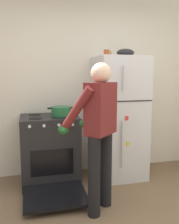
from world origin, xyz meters
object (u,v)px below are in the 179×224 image
at_px(coffee_mug, 107,53).
at_px(person_cook, 98,125).
at_px(stove_range, 50,150).
at_px(mixing_bowl, 125,53).
at_px(red_pot, 61,111).
at_px(refrigerator, 119,118).

bearing_deg(coffee_mug, person_cook, -112.79).
distance_m(stove_range, mixing_bowl, 1.71).
distance_m(red_pot, mixing_bowl, 1.21).
distance_m(person_cook, mixing_bowl, 1.35).
bearing_deg(mixing_bowl, stove_range, -179.04).
bearing_deg(stove_range, red_pot, -11.28).
relative_size(refrigerator, red_pot, 4.75).
height_order(coffee_mug, mixing_bowl, mixing_bowl).
xyz_separation_m(refrigerator, coffee_mug, (-0.18, 0.05, 0.91)).
bearing_deg(person_cook, stove_range, 117.68).
xyz_separation_m(stove_range, mixing_bowl, (1.08, 0.02, 1.33)).
xyz_separation_m(red_pot, mixing_bowl, (0.92, 0.05, 0.79)).
bearing_deg(red_pot, stove_range, 168.72).
relative_size(stove_range, coffee_mug, 11.00).
height_order(person_cook, mixing_bowl, mixing_bowl).
xyz_separation_m(person_cook, coffee_mug, (0.38, 0.91, 0.82)).
xyz_separation_m(stove_range, red_pot, (0.16, -0.03, 0.54)).
height_order(refrigerator, stove_range, refrigerator).
xyz_separation_m(person_cook, mixing_bowl, (0.64, 0.86, 0.83)).
height_order(refrigerator, mixing_bowl, mixing_bowl).
distance_m(refrigerator, coffee_mug, 0.93).
distance_m(refrigerator, stove_range, 1.08).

